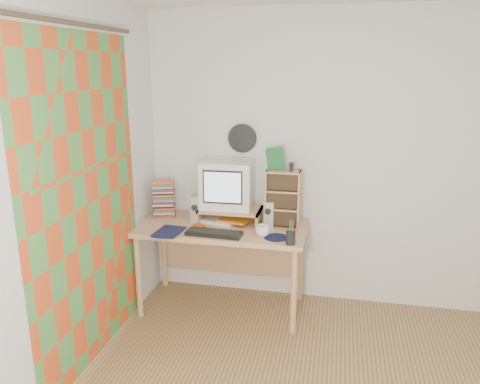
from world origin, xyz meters
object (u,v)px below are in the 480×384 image
at_px(keyboard, 214,233).
at_px(cd_rack, 283,199).
at_px(crt_monitor, 227,184).
at_px(diary, 158,229).
at_px(dvd_stack, 164,201).
at_px(mug, 263,231).
at_px(desk, 224,238).

bearing_deg(keyboard, cd_rack, 37.43).
bearing_deg(crt_monitor, diary, -141.22).
height_order(dvd_stack, mug, dvd_stack).
xyz_separation_m(desk, diary, (-0.46, -0.33, 0.16)).
relative_size(mug, diary, 0.47).
height_order(keyboard, dvd_stack, dvd_stack).
relative_size(desk, cd_rack, 3.01).
distance_m(mug, diary, 0.84).
height_order(keyboard, cd_rack, cd_rack).
relative_size(keyboard, mug, 3.92).
height_order(keyboard, mug, mug).
height_order(crt_monitor, keyboard, crt_monitor).
bearing_deg(diary, keyboard, 7.40).
bearing_deg(mug, keyboard, -171.91).
relative_size(crt_monitor, keyboard, 0.95).
distance_m(keyboard, diary, 0.46).
relative_size(desk, keyboard, 3.18).
bearing_deg(dvd_stack, desk, -26.35).
bearing_deg(desk, dvd_stack, 171.29).
height_order(dvd_stack, diary, dvd_stack).
height_order(desk, keyboard, keyboard).
bearing_deg(crt_monitor, desk, -100.81).
xyz_separation_m(crt_monitor, mug, (0.36, -0.33, -0.28)).
height_order(desk, cd_rack, cd_rack).
relative_size(keyboard, diary, 1.84).
bearing_deg(keyboard, crt_monitor, 90.48).
xyz_separation_m(desk, cd_rack, (0.49, 0.04, 0.37)).
xyz_separation_m(keyboard, mug, (0.38, 0.05, 0.03)).
height_order(dvd_stack, cd_rack, cd_rack).
distance_m(desk, keyboard, 0.34).
height_order(desk, crt_monitor, crt_monitor).
bearing_deg(cd_rack, dvd_stack, 178.32).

